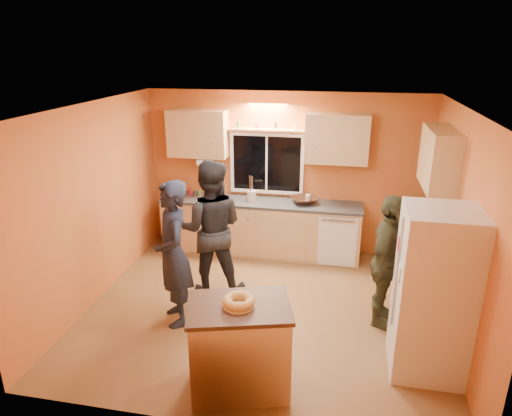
% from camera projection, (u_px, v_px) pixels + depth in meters
% --- Properties ---
extents(ground, '(4.50, 4.50, 0.00)m').
position_uv_depth(ground, '(263.00, 309.00, 5.98)').
color(ground, brown).
rests_on(ground, ground).
extents(room_shell, '(4.54, 4.04, 2.61)m').
position_uv_depth(room_shell, '(278.00, 182.00, 5.79)').
color(room_shell, '#BC7430').
rests_on(room_shell, ground).
extents(back_counter, '(4.23, 0.62, 0.90)m').
position_uv_depth(back_counter, '(282.00, 229.00, 7.40)').
color(back_counter, tan).
rests_on(back_counter, ground).
extents(right_counter, '(0.62, 1.84, 0.90)m').
position_uv_depth(right_counter, '(417.00, 274.00, 5.94)').
color(right_counter, tan).
rests_on(right_counter, ground).
extents(refrigerator, '(0.72, 0.70, 1.80)m').
position_uv_depth(refrigerator, '(433.00, 294.00, 4.60)').
color(refrigerator, silver).
rests_on(refrigerator, ground).
extents(island, '(1.12, 0.91, 0.95)m').
position_uv_depth(island, '(239.00, 347.00, 4.47)').
color(island, tan).
rests_on(island, ground).
extents(bundt_pastry, '(0.31, 0.31, 0.09)m').
position_uv_depth(bundt_pastry, '(239.00, 301.00, 4.29)').
color(bundt_pastry, tan).
rests_on(bundt_pastry, island).
extents(person_left, '(0.71, 0.79, 1.82)m').
position_uv_depth(person_left, '(173.00, 254.00, 5.45)').
color(person_left, black).
rests_on(person_left, ground).
extents(person_center, '(1.02, 0.86, 1.88)m').
position_uv_depth(person_center, '(211.00, 228.00, 6.12)').
color(person_center, black).
rests_on(person_center, ground).
extents(person_right, '(0.68, 1.05, 1.67)m').
position_uv_depth(person_right, '(387.00, 262.00, 5.42)').
color(person_right, '#2F311F').
rests_on(person_right, ground).
extents(mixing_bowl, '(0.50, 0.50, 0.10)m').
position_uv_depth(mixing_bowl, '(304.00, 200.00, 7.20)').
color(mixing_bowl, black).
rests_on(mixing_bowl, back_counter).
extents(utensil_crock, '(0.14, 0.14, 0.17)m').
position_uv_depth(utensil_crock, '(252.00, 196.00, 7.29)').
color(utensil_crock, beige).
rests_on(utensil_crock, back_counter).
extents(potted_plant, '(0.27, 0.23, 0.28)m').
position_uv_depth(potted_plant, '(422.00, 236.00, 5.64)').
color(potted_plant, gray).
rests_on(potted_plant, right_counter).
extents(red_box, '(0.17, 0.14, 0.07)m').
position_uv_depth(red_box, '(416.00, 227.00, 6.19)').
color(red_box, '#AD1A29').
rests_on(red_box, right_counter).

